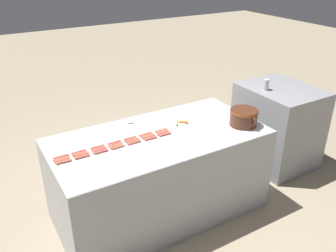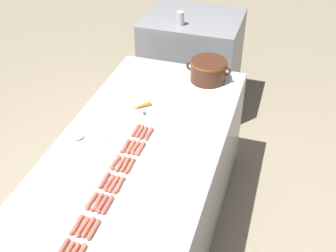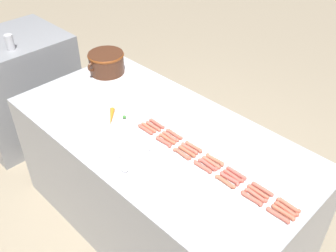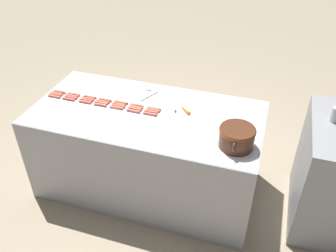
{
  "view_description": "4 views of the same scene",
  "coord_description": "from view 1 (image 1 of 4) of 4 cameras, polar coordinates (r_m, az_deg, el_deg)",
  "views": [
    {
      "loc": [
        2.59,
        -1.44,
        2.44
      ],
      "look_at": [
        -0.05,
        0.13,
        0.92
      ],
      "focal_mm": 38.29,
      "sensor_mm": 36.0,
      "label": 1
    },
    {
      "loc": [
        0.78,
        -1.91,
        2.52
      ],
      "look_at": [
        0.15,
        0.09,
        0.95
      ],
      "focal_mm": 44.81,
      "sensor_mm": 36.0,
      "label": 2
    },
    {
      "loc": [
        -1.28,
        -1.37,
        2.34
      ],
      "look_at": [
        0.0,
        -0.09,
        0.96
      ],
      "focal_mm": 40.56,
      "sensor_mm": 36.0,
      "label": 3
    },
    {
      "loc": [
        2.42,
        0.97,
        2.6
      ],
      "look_at": [
        0.14,
        0.24,
        0.88
      ],
      "focal_mm": 38.11,
      "sensor_mm": 36.0,
      "label": 4
    }
  ],
  "objects": [
    {
      "name": "soda_can",
      "position": [
        4.29,
        15.33,
        6.37
      ],
      "size": [
        0.07,
        0.07,
        0.12
      ],
      "color": "#BCBCC1",
      "rests_on": "back_cabinet"
    },
    {
      "name": "hot_dog_24",
      "position": [
        3.16,
        -8.03,
        -3.34
      ],
      "size": [
        0.03,
        0.13,
        0.02
      ],
      "color": "#C3684C",
      "rests_on": "griddle_counter"
    },
    {
      "name": "hot_dog_26",
      "position": [
        3.27,
        -2.78,
        -1.96
      ],
      "size": [
        0.03,
        0.13,
        0.02
      ],
      "color": "#C5604C",
      "rests_on": "griddle_counter"
    },
    {
      "name": "hot_dog_11",
      "position": [
        3.26,
        -5.86,
        -2.2
      ],
      "size": [
        0.02,
        0.13,
        0.02
      ],
      "color": "#C26447",
      "rests_on": "griddle_counter"
    },
    {
      "name": "hot_dog_5",
      "position": [
        3.34,
        -3.62,
        -1.31
      ],
      "size": [
        0.03,
        0.13,
        0.02
      ],
      "color": "#CB5A4A",
      "rests_on": "griddle_counter"
    },
    {
      "name": "serving_spoon",
      "position": [
        3.57,
        -5.47,
        0.42
      ],
      "size": [
        0.26,
        0.15,
        0.02
      ],
      "color": "#B7B7BC",
      "rests_on": "griddle_counter"
    },
    {
      "name": "hot_dog_9",
      "position": [
        3.16,
        -10.97,
        -3.54
      ],
      "size": [
        0.03,
        0.13,
        0.02
      ],
      "color": "#CC5D51",
      "rests_on": "griddle_counter"
    },
    {
      "name": "hot_dog_22",
      "position": [
        3.07,
        -13.51,
        -4.78
      ],
      "size": [
        0.02,
        0.13,
        0.02
      ],
      "color": "#C05F4D",
      "rests_on": "griddle_counter"
    },
    {
      "name": "hot_dog_13",
      "position": [
        3.39,
        -0.94,
        -0.86
      ],
      "size": [
        0.02,
        0.13,
        0.02
      ],
      "color": "#C4674D",
      "rests_on": "griddle_counter"
    },
    {
      "name": "hot_dog_17",
      "position": [
        3.18,
        -8.26,
        -3.1
      ],
      "size": [
        0.03,
        0.13,
        0.02
      ],
      "color": "#CA6750",
      "rests_on": "griddle_counter"
    },
    {
      "name": "griddle_counter",
      "position": [
        3.57,
        -1.37,
        -7.71
      ],
      "size": [
        1.01,
        2.03,
        0.88
      ],
      "color": "#9EA0A5",
      "rests_on": "ground_plane"
    },
    {
      "name": "back_cabinet",
      "position": [
        4.61,
        16.99,
        0.04
      ],
      "size": [
        0.9,
        0.75,
        0.98
      ],
      "primitive_type": "cube",
      "color": "gray",
      "rests_on": "ground_plane"
    },
    {
      "name": "hot_dog_12",
      "position": [
        3.32,
        -3.32,
        -1.53
      ],
      "size": [
        0.03,
        0.13,
        0.02
      ],
      "color": "#C8674A",
      "rests_on": "griddle_counter"
    },
    {
      "name": "bean_pot",
      "position": [
        3.58,
        11.95,
        1.52
      ],
      "size": [
        0.35,
        0.28,
        0.16
      ],
      "color": "#472616",
      "rests_on": "griddle_counter"
    },
    {
      "name": "hot_dog_10",
      "position": [
        3.2,
        -8.42,
        -2.88
      ],
      "size": [
        0.03,
        0.13,
        0.02
      ],
      "color": "#C15A4E",
      "rests_on": "griddle_counter"
    },
    {
      "name": "hot_dog_25",
      "position": [
        3.21,
        -5.4,
        -2.63
      ],
      "size": [
        0.03,
        0.13,
        0.02
      ],
      "color": "#C1644C",
      "rests_on": "griddle_counter"
    },
    {
      "name": "hot_dog_4",
      "position": [
        3.29,
        -6.04,
        -1.93
      ],
      "size": [
        0.03,
        0.13,
        0.02
      ],
      "color": "#C0634D",
      "rests_on": "griddle_counter"
    },
    {
      "name": "hot_dog_23",
      "position": [
        3.11,
        -10.6,
        -4.01
      ],
      "size": [
        0.02,
        0.13,
        0.02
      ],
      "color": "#C85A4E",
      "rests_on": "griddle_counter"
    },
    {
      "name": "hot_dog_7",
      "position": [
        3.09,
        -16.65,
        -5.0
      ],
      "size": [
        0.03,
        0.13,
        0.02
      ],
      "color": "#C2644A",
      "rests_on": "griddle_counter"
    },
    {
      "name": "hot_dog_1",
      "position": [
        3.15,
        -14.0,
        -4.01
      ],
      "size": [
        0.03,
        0.13,
        0.02
      ],
      "color": "#C55F4D",
      "rests_on": "griddle_counter"
    },
    {
      "name": "hot_dog_16",
      "position": [
        3.13,
        -10.81,
        -3.8
      ],
      "size": [
        0.03,
        0.13,
        0.02
      ],
      "color": "#C95A4B",
      "rests_on": "griddle_counter"
    },
    {
      "name": "hot_dog_20",
      "position": [
        3.36,
        -0.79,
        -1.11
      ],
      "size": [
        0.02,
        0.13,
        0.02
      ],
      "color": "#BF6450",
      "rests_on": "griddle_counter"
    },
    {
      "name": "hot_dog_14",
      "position": [
        3.06,
        -16.49,
        -5.26
      ],
      "size": [
        0.03,
        0.13,
        0.02
      ],
      "color": "#CE5F49",
      "rests_on": "griddle_counter"
    },
    {
      "name": "hot_dog_6",
      "position": [
        3.41,
        -1.13,
        -0.68
      ],
      "size": [
        0.02,
        0.13,
        0.02
      ],
      "color": "#CE5B49",
      "rests_on": "griddle_counter"
    },
    {
      "name": "hot_dog_0",
      "position": [
        3.12,
        -16.66,
        -4.69
      ],
      "size": [
        0.03,
        0.13,
        0.02
      ],
      "color": "#C45E4C",
      "rests_on": "griddle_counter"
    },
    {
      "name": "hot_dog_3",
      "position": [
        3.23,
        -8.52,
        -2.59
      ],
      "size": [
        0.03,
        0.13,
        0.02
      ],
      "color": "#C75F4D",
      "rests_on": "griddle_counter"
    },
    {
      "name": "hot_dog_15",
      "position": [
        3.1,
        -13.59,
        -4.5
      ],
      "size": [
        0.03,
        0.13,
        0.02
      ],
      "color": "#CB604A",
      "rests_on": "griddle_counter"
    },
    {
      "name": "hot_dog_8",
      "position": [
        3.12,
        -13.87,
        -4.28
      ],
      "size": [
        0.03,
        0.13,
        0.02
      ],
      "color": "#C46351",
      "rests_on": "griddle_counter"
    },
    {
      "name": "hot_dog_27",
      "position": [
        3.34,
        -0.45,
        -1.32
      ],
      "size": [
        0.03,
        0.13,
        0.02
      ],
      "color": "#CB5C4C",
      "rests_on": "griddle_counter"
    },
    {
      "name": "ground_plane",
      "position": [
        3.84,
        -1.3,
        -13.16
      ],
      "size": [
        20.0,
        20.0,
        0.0
      ],
      "primitive_type": "plane",
      "color": "gray"
    },
    {
      "name": "hot_dog_21",
      "position": [
        3.04,
        -16.24,
        -5.47
      ],
      "size": [
        0.03,
        0.13,
        0.02
      ],
      "color": "#C1654D",
      "rests_on": "griddle_counter"
    },
    {
      "name": "carrot",
      "position": [
        3.58,
        1.81,
        0.73
      ],
      "size": [
        0.14,
        0.15,
        0.03
      ],
      "color": "orange",
      "rests_on": "griddle_counter"
    },
    {
      "name": "hot_dog_19",
      "position": [
        3.3,
        -3.05,
        -1.72
      ],
      "size": [
        0.03,
        0.13,
        0.02
      ],
      "color": "#C16450",
      "rests_on": "griddle_counter"
    },
    {
      "name": "hot_dog_18",
      "position": [
        3.24,
        -5.53,
        -2.39
      ],
      "size": [
        0.03,
        0.13,
        0.02
      ],
      "color": "#C1614F",
      "rests_on": "griddle_counter"
    },
    {
      "name": "hot_dog_2",
      "position": [
        3.19,
        -11.16,
        -3.26
      ],
      "size": [
        0.03,
        0.13,
        0.02
      ],
      "color": "#C2674B",
      "rests_on": "griddle_counter"
    }
  ]
}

